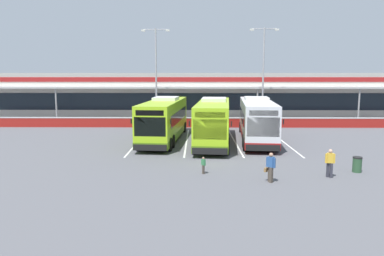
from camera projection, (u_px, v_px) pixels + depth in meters
ground_plane at (214, 156)px, 25.88m from camera, size 200.00×200.00×0.00m
terminal_building at (205, 94)px, 52.06m from camera, size 70.00×13.00×6.00m
red_barrier_wall at (208, 122)px, 40.14m from camera, size 60.00×0.40×1.10m
coach_bus_leftmost at (164, 120)px, 32.06m from camera, size 3.76×12.32×3.78m
coach_bus_left_centre at (213, 122)px, 30.82m from camera, size 3.76×12.32×3.78m
coach_bus_centre at (257, 120)px, 31.96m from camera, size 3.76×12.32×3.78m
bay_stripe_far_west at (139, 141)px, 31.90m from camera, size 0.14×13.00×0.01m
bay_stripe_west at (187, 141)px, 31.84m from camera, size 0.14×13.00×0.01m
bay_stripe_mid_west at (235, 141)px, 31.79m from camera, size 0.14×13.00×0.01m
bay_stripe_centre at (283, 141)px, 31.73m from camera, size 0.14×13.00×0.01m
pedestrian_with_handbag at (270, 167)px, 19.57m from camera, size 0.57×0.57×1.62m
pedestrian_in_dark_coat at (330, 162)px, 20.47m from camera, size 0.54×0.34×1.62m
pedestrian_child at (203, 165)px, 21.27m from camera, size 0.27×0.29×1.00m
lamp_post_west at (156, 70)px, 42.02m from camera, size 3.24×0.28×11.00m
lamp_post_centre at (263, 70)px, 41.26m from camera, size 3.24×0.28×11.00m
litter_bin at (357, 164)px, 21.63m from camera, size 0.54×0.54×0.93m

